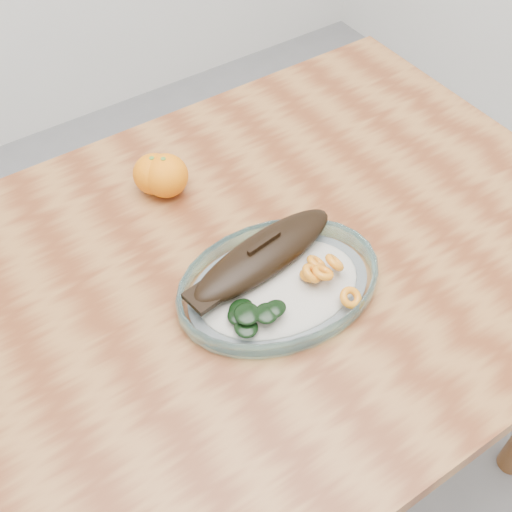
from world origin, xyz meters
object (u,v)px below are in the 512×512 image
Objects in this scene: dining_table at (239,310)px; orange_right at (154,174)px; orange_left at (166,176)px; plated_meal at (278,281)px.

dining_table is 0.26m from orange_right.
orange_right is (-0.01, 0.02, -0.00)m from orange_left.
orange_right reaches higher than dining_table.
orange_left is (-0.01, 0.21, 0.14)m from dining_table.
plated_meal is 8.76× the size of orange_right.
plated_meal reaches higher than dining_table.
orange_left is (-0.03, 0.27, 0.02)m from plated_meal.
dining_table is 1.95× the size of plated_meal.
plated_meal is at bearing -82.72° from orange_left.
dining_table is at bearing 123.42° from plated_meal.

